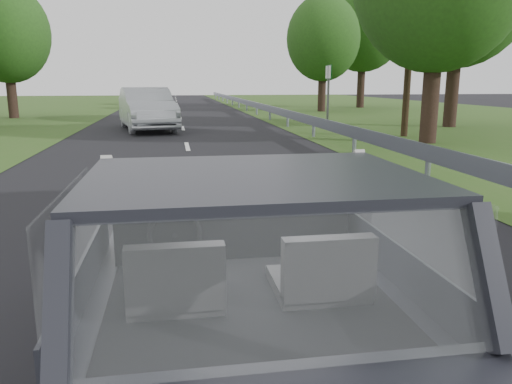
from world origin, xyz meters
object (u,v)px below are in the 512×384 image
object	(u,v)px
subject_car	(244,279)
highway_sign	(328,95)
other_car	(147,109)
cat	(258,196)
utility_pole	(411,30)

from	to	relation	value
subject_car	highway_sign	bearing A→B (deg)	71.21
subject_car	highway_sign	distance (m)	20.60
subject_car	other_car	size ratio (longest dim) A/B	0.79
cat	highway_sign	size ratio (longest dim) A/B	0.21
cat	utility_pole	distance (m)	15.19
other_car	utility_pole	bearing A→B (deg)	-34.35
subject_car	other_car	world-z (taller)	other_car
cat	highway_sign	distance (m)	19.92
utility_pole	other_car	bearing A→B (deg)	156.19
other_car	highway_sign	distance (m)	8.25
cat	highway_sign	world-z (taller)	highway_sign
cat	other_car	bearing A→B (deg)	104.19
subject_car	utility_pole	world-z (taller)	utility_pole
other_car	utility_pole	world-z (taller)	utility_pole
highway_sign	cat	bearing A→B (deg)	-105.24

